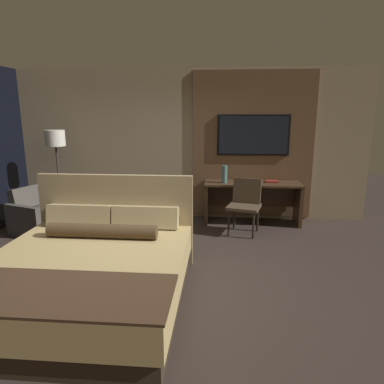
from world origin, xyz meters
The scene contains 10 objects.
ground_plane centered at (0.00, 0.00, 0.00)m, with size 16.00×16.00×0.00m, color #332823.
wall_back_tv_panel centered at (0.19, 2.59, 1.40)m, with size 7.20×0.09×2.80m.
bed centered at (-0.51, -0.62, 0.32)m, with size 2.07×2.28×1.21m.
desk centered at (1.47, 2.28, 0.52)m, with size 1.73×0.57×0.76m.
tv centered at (1.47, 2.52, 1.60)m, with size 1.32×0.04×0.74m.
desk_chair centered at (1.31, 1.74, 0.55)m, with size 0.62×0.62×0.91m.
armchair_by_window centered at (-2.23, 1.48, 0.26)m, with size 0.91×0.93×0.76m.
floor_lamp centered at (-2.04, 1.96, 1.43)m, with size 0.34×0.34×1.70m.
vase_tall centered at (0.96, 2.19, 0.92)m, with size 0.10×0.10×0.31m.
book centered at (1.82, 2.31, 0.78)m, with size 0.23×0.16×0.03m.
Camera 1 is at (0.88, -3.90, 2.00)m, focal length 32.00 mm.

